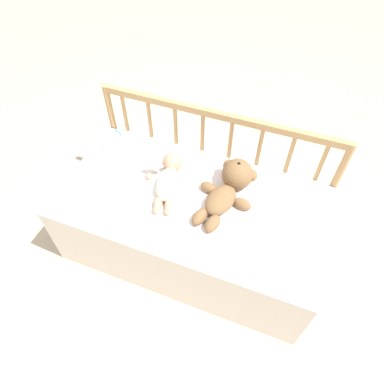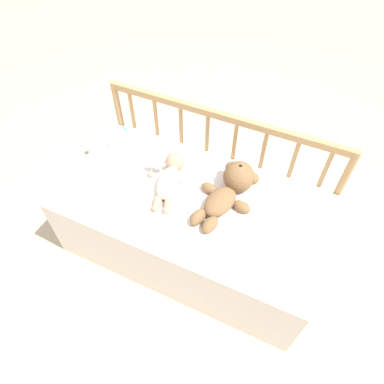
% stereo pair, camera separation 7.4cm
% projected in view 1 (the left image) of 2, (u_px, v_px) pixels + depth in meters
% --- Properties ---
extents(ground_plane, '(12.00, 12.00, 0.00)m').
position_uv_depth(ground_plane, '(192.00, 245.00, 2.04)').
color(ground_plane, '#C6B293').
extents(crib_mattress, '(1.34, 0.69, 0.43)m').
position_uv_depth(crib_mattress, '(192.00, 225.00, 1.87)').
color(crib_mattress, white).
rests_on(crib_mattress, ground_plane).
extents(crib_rail, '(1.34, 0.04, 0.71)m').
position_uv_depth(crib_rail, '(216.00, 141.00, 1.86)').
color(crib_rail, tan).
rests_on(crib_rail, ground_plane).
extents(blanket, '(0.79, 0.54, 0.01)m').
position_uv_depth(blanket, '(197.00, 198.00, 1.72)').
color(blanket, white).
rests_on(blanket, crib_mattress).
extents(teddy_bear, '(0.29, 0.43, 0.16)m').
position_uv_depth(teddy_bear, '(230.00, 186.00, 1.69)').
color(teddy_bear, olive).
rests_on(teddy_bear, crib_mattress).
extents(baby, '(0.27, 0.37, 0.11)m').
position_uv_depth(baby, '(169.00, 179.00, 1.75)').
color(baby, '#EAEACC').
rests_on(baby, crib_mattress).
extents(baby_bottle, '(0.05, 0.17, 0.05)m').
position_uv_depth(baby_bottle, '(113.00, 139.00, 1.97)').
color(baby_bottle, white).
rests_on(baby_bottle, crib_mattress).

